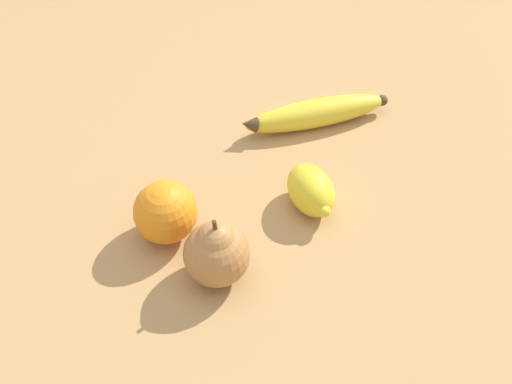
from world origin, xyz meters
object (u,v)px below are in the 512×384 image
orange (165,212)px  banana (315,113)px  lemon (311,191)px  pear (216,252)px

orange → banana: bearing=121.3°
orange → lemon: bearing=89.3°
banana → pear: size_ratio=2.33×
orange → pear: bearing=29.8°
lemon → pear: bearing=-61.3°
lemon → orange: bearing=-90.7°
pear → lemon: size_ratio=1.08×
pear → lemon: bearing=118.7°
orange → lemon: (0.00, 0.19, -0.01)m
banana → orange: (0.15, -0.25, 0.02)m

